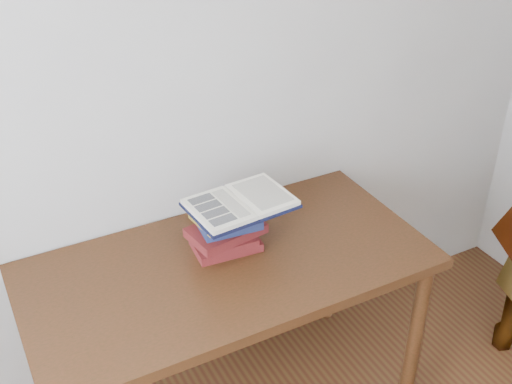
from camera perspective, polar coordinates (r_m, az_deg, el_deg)
desk at (r=2.34m, az=-2.45°, el=-8.11°), size 1.44×0.72×0.77m
book_stack at (r=2.29m, az=-2.63°, el=-3.14°), size 0.28×0.20×0.18m
open_book at (r=2.23m, az=-1.39°, el=-0.99°), size 0.37×0.27×0.03m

